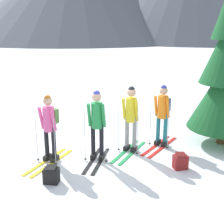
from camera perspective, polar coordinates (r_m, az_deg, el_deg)
ground_plane at (r=8.16m, az=-0.94°, el=-7.95°), size 400.00×400.00×0.00m
skier_in_pink at (r=7.60m, az=-11.70°, el=-2.36°), size 0.99×1.68×1.72m
skier_in_green at (r=7.51m, az=-2.86°, el=-1.91°), size 0.63×1.60×1.81m
skier_in_yellow at (r=8.02m, az=3.57°, el=-0.79°), size 1.04×1.66×1.80m
skier_in_orange at (r=8.51m, az=9.52°, el=-0.02°), size 1.22×1.62×1.76m
backpack_on_snow_front at (r=7.51m, az=12.75°, el=-9.05°), size 0.37×0.31×0.38m
backpack_on_snow_beside at (r=6.86m, az=-11.35°, el=-11.55°), size 0.35×0.28×0.38m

